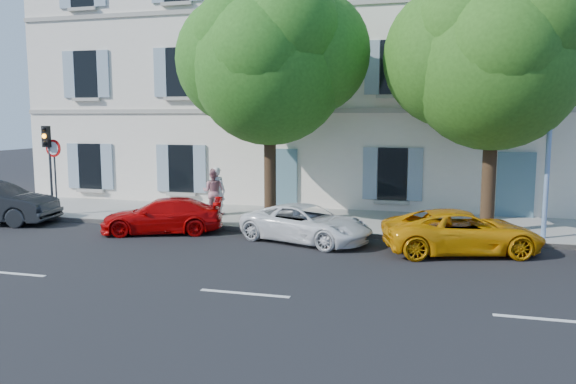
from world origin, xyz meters
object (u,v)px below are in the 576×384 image
(tree_left, at_px, (270,67))
(tree_right, at_px, (494,65))
(pedestrian_a, at_px, (217,191))
(pedestrian_b, at_px, (214,192))
(street_lamp, at_px, (552,99))
(car_red_coupe, at_px, (162,216))
(car_white_coupe, at_px, (306,223))
(road_sign, at_px, (54,161))
(traffic_light, at_px, (48,151))
(car_yellow_supercar, at_px, (462,232))

(tree_left, height_order, tree_right, tree_left)
(pedestrian_a, distance_m, pedestrian_b, 0.13)
(street_lamp, relative_size, pedestrian_b, 4.21)
(car_red_coupe, xyz_separation_m, car_white_coupe, (4.82, -0.06, -0.00))
(road_sign, height_order, pedestrian_a, road_sign)
(car_red_coupe, distance_m, traffic_light, 5.67)
(car_white_coupe, distance_m, pedestrian_a, 5.12)
(street_lamp, bearing_deg, car_yellow_supercar, -142.93)
(car_red_coupe, bearing_deg, pedestrian_a, 146.95)
(street_lamp, height_order, pedestrian_a, street_lamp)
(pedestrian_a, height_order, pedestrian_b, pedestrian_a)
(car_yellow_supercar, xyz_separation_m, pedestrian_a, (-8.61, 3.28, 0.44))
(car_red_coupe, relative_size, road_sign, 1.39)
(tree_right, xyz_separation_m, pedestrian_a, (-9.44, 0.82, -4.28))
(car_red_coupe, height_order, pedestrian_a, pedestrian_a)
(car_white_coupe, xyz_separation_m, pedestrian_a, (-4.12, 3.01, 0.48))
(car_red_coupe, relative_size, tree_right, 0.48)
(street_lamp, bearing_deg, traffic_light, -179.06)
(road_sign, relative_size, pedestrian_b, 1.62)
(tree_right, distance_m, road_sign, 15.50)
(car_red_coupe, height_order, car_yellow_supercar, car_yellow_supercar)
(traffic_light, bearing_deg, car_red_coupe, -13.09)
(car_yellow_supercar, xyz_separation_m, traffic_light, (-14.50, 1.54, 1.93))
(car_red_coupe, bearing_deg, road_sign, -124.24)
(car_yellow_supercar, height_order, traffic_light, traffic_light)
(tree_left, relative_size, road_sign, 2.93)
(car_red_coupe, bearing_deg, car_white_coupe, 69.72)
(traffic_light, xyz_separation_m, pedestrian_a, (5.89, 1.75, -1.49))
(road_sign, height_order, street_lamp, street_lamp)
(tree_left, xyz_separation_m, traffic_light, (-8.20, -0.93, -2.88))
(street_lamp, height_order, pedestrian_b, street_lamp)
(road_sign, xyz_separation_m, pedestrian_a, (5.72, 1.64, -1.12))
(tree_right, distance_m, pedestrian_a, 10.39)
(car_yellow_supercar, distance_m, street_lamp, 4.74)
(car_white_coupe, relative_size, street_lamp, 0.56)
(tree_left, xyz_separation_m, tree_right, (7.13, -0.00, -0.09))
(road_sign, bearing_deg, car_white_coupe, -7.89)
(tree_left, xyz_separation_m, road_sign, (-8.03, -0.83, -3.25))
(car_red_coupe, height_order, tree_left, tree_left)
(street_lamp, bearing_deg, car_white_coupe, -167.41)
(car_red_coupe, bearing_deg, tree_left, 105.73)
(traffic_light, bearing_deg, street_lamp, 0.94)
(road_sign, xyz_separation_m, pedestrian_b, (5.61, 1.57, -1.15))
(car_white_coupe, xyz_separation_m, road_sign, (-9.84, 1.36, 1.60))
(tree_right, xyz_separation_m, traffic_light, (-15.32, -0.93, -2.79))
(tree_right, relative_size, traffic_light, 2.45)
(tree_right, relative_size, street_lamp, 1.11)
(car_white_coupe, relative_size, pedestrian_b, 2.34)
(car_white_coupe, bearing_deg, traffic_light, 101.69)
(tree_left, relative_size, street_lamp, 1.12)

